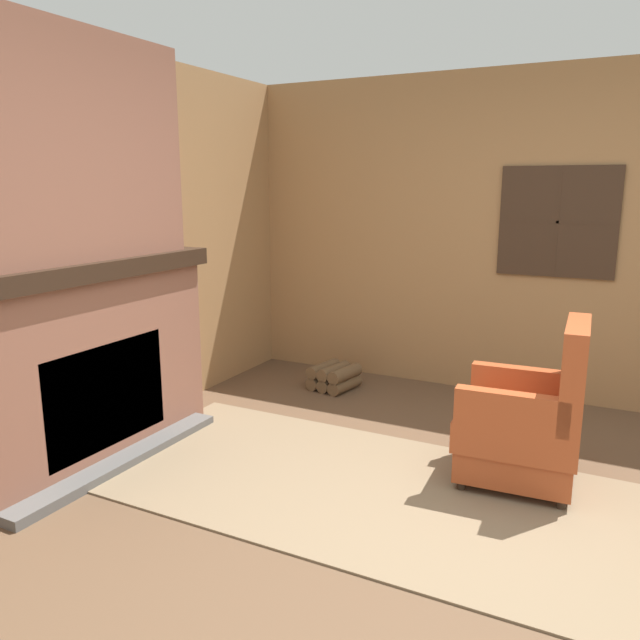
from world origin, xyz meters
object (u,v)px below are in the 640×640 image
(armchair, at_px, (527,425))
(decorative_plate_on_mantel, at_px, (67,241))
(storage_case, at_px, (116,242))
(firewood_stack, at_px, (334,377))

(armchair, distance_m, decorative_plate_on_mantel, 2.89)
(armchair, relative_size, decorative_plate_on_mantel, 4.17)
(storage_case, relative_size, decorative_plate_on_mantel, 1.19)
(decorative_plate_on_mantel, bearing_deg, firewood_stack, 67.02)
(firewood_stack, height_order, storage_case, storage_case)
(armchair, bearing_deg, decorative_plate_on_mantel, 16.02)
(armchair, distance_m, firewood_stack, 2.03)
(firewood_stack, relative_size, storage_case, 1.48)
(decorative_plate_on_mantel, bearing_deg, armchair, 19.46)
(storage_case, xyz_separation_m, decorative_plate_on_mantel, (-0.02, -0.37, 0.04))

